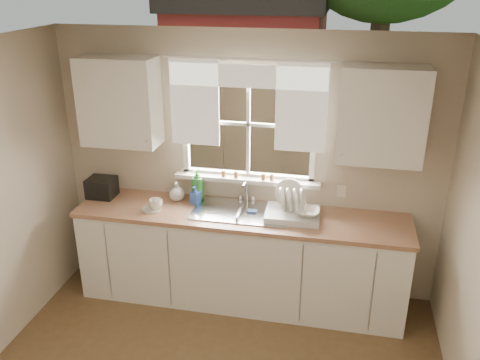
% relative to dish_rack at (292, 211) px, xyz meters
% --- Properties ---
extents(room_walls, '(3.62, 4.02, 2.50)m').
position_rel_dish_rack_xyz_m(room_walls, '(-0.47, -1.76, 0.26)').
color(room_walls, beige).
rests_on(room_walls, ground).
extents(ceiling, '(3.60, 4.00, 0.02)m').
position_rel_dish_rack_xyz_m(ceiling, '(-0.47, -1.69, 1.52)').
color(ceiling, silver).
rests_on(ceiling, room_walls).
extents(window, '(1.38, 0.16, 1.06)m').
position_rel_dish_rack_xyz_m(window, '(-0.47, 0.31, 0.51)').
color(window, white).
rests_on(window, room_walls).
extents(curtains, '(1.50, 0.03, 0.81)m').
position_rel_dish_rack_xyz_m(curtains, '(-0.47, 0.26, 0.96)').
color(curtains, white).
rests_on(curtains, room_walls).
extents(base_cabinets, '(3.00, 0.62, 0.87)m').
position_rel_dish_rack_xyz_m(base_cabinets, '(-0.47, -0.01, -0.54)').
color(base_cabinets, white).
rests_on(base_cabinets, ground).
extents(countertop, '(3.04, 0.65, 0.04)m').
position_rel_dish_rack_xyz_m(countertop, '(-0.47, -0.01, -0.09)').
color(countertop, '#9E6E4F').
rests_on(countertop, base_cabinets).
extents(upper_cabinet_left, '(0.70, 0.33, 0.80)m').
position_rel_dish_rack_xyz_m(upper_cabinet_left, '(-1.62, 0.13, 0.87)').
color(upper_cabinet_left, white).
rests_on(upper_cabinet_left, room_walls).
extents(upper_cabinet_right, '(0.70, 0.33, 0.80)m').
position_rel_dish_rack_xyz_m(upper_cabinet_right, '(0.68, 0.13, 0.87)').
color(upper_cabinet_right, white).
rests_on(upper_cabinet_right, room_walls).
extents(wall_outlet, '(0.08, 0.01, 0.12)m').
position_rel_dish_rack_xyz_m(wall_outlet, '(0.41, 0.29, 0.10)').
color(wall_outlet, beige).
rests_on(wall_outlet, room_walls).
extents(sill_jars, '(0.50, 0.04, 0.06)m').
position_rel_dish_rack_xyz_m(sill_jars, '(-0.45, 0.25, 0.20)').
color(sill_jars, brown).
rests_on(sill_jars, window).
extents(sink, '(0.88, 0.52, 0.40)m').
position_rel_dish_rack_xyz_m(sink, '(-0.47, 0.02, -0.14)').
color(sink, '#B7B7BC').
rests_on(sink, countertop).
extents(dish_rack, '(0.49, 0.38, 0.31)m').
position_rel_dish_rack_xyz_m(dish_rack, '(0.00, 0.00, 0.00)').
color(dish_rack, silver).
rests_on(dish_rack, countertop).
extents(bowl, '(0.21, 0.21, 0.05)m').
position_rel_dish_rack_xyz_m(bowl, '(0.13, -0.05, 0.02)').
color(bowl, silver).
rests_on(bowl, dish_rack).
extents(soap_bottle_a, '(0.15, 0.15, 0.32)m').
position_rel_dish_rack_xyz_m(soap_bottle_a, '(-0.93, 0.19, 0.09)').
color(soap_bottle_a, '#2B8530').
rests_on(soap_bottle_a, countertop).
extents(soap_bottle_b, '(0.10, 0.10, 0.18)m').
position_rel_dish_rack_xyz_m(soap_bottle_b, '(-0.93, 0.11, 0.02)').
color(soap_bottle_b, '#3159B9').
rests_on(soap_bottle_b, countertop).
extents(soap_bottle_c, '(0.18, 0.18, 0.18)m').
position_rel_dish_rack_xyz_m(soap_bottle_c, '(-1.12, 0.14, 0.02)').
color(soap_bottle_c, beige).
rests_on(soap_bottle_c, countertop).
extents(saucer, '(0.18, 0.18, 0.01)m').
position_rel_dish_rack_xyz_m(saucer, '(-1.28, -0.11, -0.06)').
color(saucer, silver).
rests_on(saucer, countertop).
extents(cup, '(0.15, 0.15, 0.10)m').
position_rel_dish_rack_xyz_m(cup, '(-1.25, -0.09, -0.02)').
color(cup, white).
rests_on(cup, countertop).
extents(black_appliance, '(0.26, 0.22, 0.19)m').
position_rel_dish_rack_xyz_m(black_appliance, '(-1.86, 0.08, 0.03)').
color(black_appliance, black).
rests_on(black_appliance, countertop).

